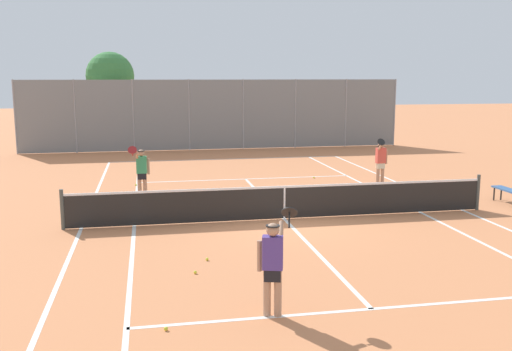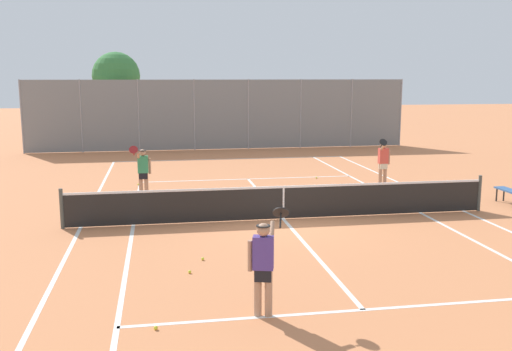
{
  "view_description": "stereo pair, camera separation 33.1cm",
  "coord_description": "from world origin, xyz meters",
  "views": [
    {
      "loc": [
        -3.7,
        -15.14,
        3.97
      ],
      "look_at": [
        -0.52,
        1.5,
        1.0
      ],
      "focal_mm": 40.0,
      "sensor_mm": 36.0,
      "label": 1
    },
    {
      "loc": [
        -3.37,
        -15.2,
        3.97
      ],
      "look_at": [
        -0.52,
        1.5,
        1.0
      ],
      "focal_mm": 40.0,
      "sensor_mm": 36.0,
      "label": 2
    }
  ],
  "objects": [
    {
      "name": "loose_tennis_ball_0",
      "position": [
        -2.84,
        -4.05,
        0.03
      ],
      "size": [
        0.07,
        0.07,
        0.07
      ],
      "primitive_type": "sphere",
      "color": "#D1DB33",
      "rests_on": "ground"
    },
    {
      "name": "ground_plane",
      "position": [
        0.0,
        0.0,
        0.0
      ],
      "size": [
        120.0,
        120.0,
        0.0
      ],
      "primitive_type": "plane",
      "color": "#CC7A4C"
    },
    {
      "name": "player_near_side",
      "position": [
        -1.74,
        -6.33,
        0.93
      ],
      "size": [
        0.8,
        0.71,
        1.77
      ],
      "color": "tan",
      "rests_on": "ground"
    },
    {
      "name": "court_line_markings",
      "position": [
        0.0,
        0.0,
        0.0
      ],
      "size": [
        11.1,
        23.9,
        0.01
      ],
      "color": "silver",
      "rests_on": "ground"
    },
    {
      "name": "loose_tennis_ball_3",
      "position": [
        2.66,
        6.05,
        0.03
      ],
      "size": [
        0.07,
        0.07,
        0.07
      ],
      "primitive_type": "sphere",
      "color": "#D1DB33",
      "rests_on": "ground"
    },
    {
      "name": "player_far_left",
      "position": [
        -3.93,
        3.64,
        0.93
      ],
      "size": [
        0.67,
        0.73,
        1.77
      ],
      "color": "tan",
      "rests_on": "ground"
    },
    {
      "name": "loose_tennis_ball_1",
      "position": [
        -2.51,
        -3.25,
        0.03
      ],
      "size": [
        0.07,
        0.07,
        0.07
      ],
      "primitive_type": "sphere",
      "color": "#D1DB33",
      "rests_on": "ground"
    },
    {
      "name": "back_fence",
      "position": [
        0.0,
        15.69,
        1.9
      ],
      "size": [
        20.7,
        0.08,
        3.79
      ],
      "color": "gray",
      "rests_on": "ground"
    },
    {
      "name": "tennis_net",
      "position": [
        0.0,
        0.0,
        0.51
      ],
      "size": [
        12.0,
        0.1,
        1.07
      ],
      "color": "#474C47",
      "rests_on": "ground"
    },
    {
      "name": "loose_tennis_ball_4",
      "position": [
        -3.51,
        -6.59,
        0.03
      ],
      "size": [
        0.07,
        0.07,
        0.07
      ],
      "primitive_type": "sphere",
      "color": "#D1DB33",
      "rests_on": "ground"
    },
    {
      "name": "player_far_right",
      "position": [
        4.65,
        4.25,
        0.93
      ],
      "size": [
        0.64,
        0.75,
        1.77
      ],
      "color": "tan",
      "rests_on": "ground"
    },
    {
      "name": "loose_tennis_ball_2",
      "position": [
        -4.18,
        5.8,
        0.03
      ],
      "size": [
        0.07,
        0.07,
        0.07
      ],
      "primitive_type": "sphere",
      "color": "#D1DB33",
      "rests_on": "ground"
    },
    {
      "name": "tree_behind_left",
      "position": [
        -5.67,
        17.77,
        3.88
      ],
      "size": [
        2.63,
        2.63,
        5.29
      ],
      "color": "brown",
      "rests_on": "ground"
    }
  ]
}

